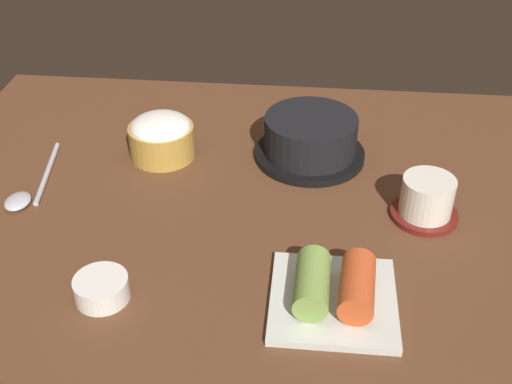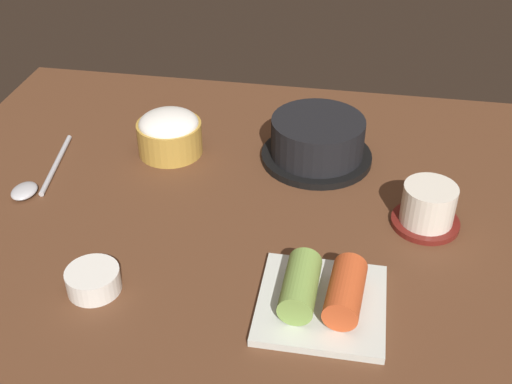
{
  "view_description": "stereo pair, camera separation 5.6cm",
  "coord_description": "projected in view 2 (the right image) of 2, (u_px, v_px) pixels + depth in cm",
  "views": [
    {
      "loc": [
        9.24,
        -75.83,
        57.55
      ],
      "look_at": [
        2.0,
        -2.0,
        5.0
      ],
      "focal_mm": 45.46,
      "sensor_mm": 36.0,
      "label": 1
    },
    {
      "loc": [
        14.81,
        -75.07,
        57.55
      ],
      "look_at": [
        2.0,
        -2.0,
        5.0
      ],
      "focal_mm": 45.46,
      "sensor_mm": 36.0,
      "label": 2
    }
  ],
  "objects": [
    {
      "name": "dining_table",
      "position": [
        245.0,
        205.0,
        0.95
      ],
      "size": [
        100.0,
        76.0,
        2.0
      ],
      "primitive_type": "cube",
      "color": "#56331E",
      "rests_on": "ground"
    },
    {
      "name": "tea_cup_with_saucer",
      "position": [
        428.0,
        207.0,
        0.88
      ],
      "size": [
        9.39,
        9.39,
        6.28
      ],
      "color": "maroon",
      "rests_on": "dining_table"
    },
    {
      "name": "side_bowl_near",
      "position": [
        93.0,
        279.0,
        0.78
      ],
      "size": [
        6.58,
        6.58,
        2.92
      ],
      "color": "white",
      "rests_on": "dining_table"
    },
    {
      "name": "rice_bowl",
      "position": [
        169.0,
        133.0,
        1.03
      ],
      "size": [
        10.35,
        10.35,
        7.05
      ],
      "color": "#B78C38",
      "rests_on": "dining_table"
    },
    {
      "name": "spoon",
      "position": [
        35.0,
        182.0,
        0.97
      ],
      "size": [
        4.79,
        18.69,
        1.35
      ],
      "color": "#B7B7BC",
      "rests_on": "dining_table"
    },
    {
      "name": "kimchi_plate",
      "position": [
        322.0,
        295.0,
        0.76
      ],
      "size": [
        14.99,
        14.99,
        5.12
      ],
      "color": "silver",
      "rests_on": "dining_table"
    },
    {
      "name": "stone_pot",
      "position": [
        317.0,
        140.0,
        1.01
      ],
      "size": [
        17.55,
        17.55,
        7.16
      ],
      "color": "black",
      "rests_on": "dining_table"
    }
  ]
}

